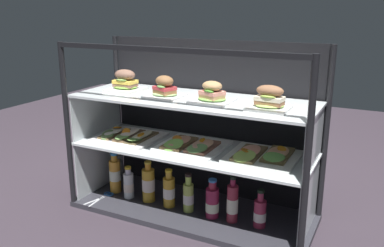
{
  "coord_description": "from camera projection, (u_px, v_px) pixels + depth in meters",
  "views": [
    {
      "loc": [
        0.93,
        -1.87,
        1.11
      ],
      "look_at": [
        0.0,
        0.0,
        0.52
      ],
      "focal_mm": 38.51,
      "sensor_mm": 36.0,
      "label": 1
    }
  ],
  "objects": [
    {
      "name": "ground_plane",
      "position": [
        192.0,
        214.0,
        2.31
      ],
      "size": [
        6.0,
        6.0,
        0.02
      ],
      "primitive_type": "cube",
      "color": "#332A33",
      "rests_on": "ground"
    },
    {
      "name": "case_base_deck",
      "position": [
        192.0,
        210.0,
        2.3
      ],
      "size": [
        1.33,
        0.5,
        0.03
      ],
      "primitive_type": "cube",
      "color": "#2E2D34",
      "rests_on": "ground"
    },
    {
      "name": "case_frame",
      "position": [
        204.0,
        119.0,
        2.31
      ],
      "size": [
        1.33,
        0.5,
        0.94
      ],
      "color": "black",
      "rests_on": "ground"
    },
    {
      "name": "riser_lower_tier",
      "position": [
        192.0,
        179.0,
        2.25
      ],
      "size": [
        1.27,
        0.44,
        0.34
      ],
      "color": "silver",
      "rests_on": "case_base_deck"
    },
    {
      "name": "shelf_lower_glass",
      "position": [
        192.0,
        149.0,
        2.21
      ],
      "size": [
        1.28,
        0.45,
        0.01
      ],
      "primitive_type": "cube",
      "color": "silver",
      "rests_on": "riser_lower_tier"
    },
    {
      "name": "riser_upper_tier",
      "position": [
        192.0,
        125.0,
        2.17
      ],
      "size": [
        1.27,
        0.44,
        0.26
      ],
      "color": "silver",
      "rests_on": "shelf_lower_glass"
    },
    {
      "name": "shelf_upper_glass",
      "position": [
        192.0,
        99.0,
        2.13
      ],
      "size": [
        1.28,
        0.45,
        0.01
      ],
      "primitive_type": "cube",
      "color": "silver",
      "rests_on": "riser_upper_tier"
    },
    {
      "name": "plated_roll_sandwich_far_left",
      "position": [
        125.0,
        83.0,
        2.3
      ],
      "size": [
        0.18,
        0.18,
        0.12
      ],
      "color": "white",
      "rests_on": "shelf_upper_glass"
    },
    {
      "name": "plated_roll_sandwich_near_left_corner",
      "position": [
        165.0,
        89.0,
        2.14
      ],
      "size": [
        0.18,
        0.18,
        0.12
      ],
      "color": "white",
      "rests_on": "shelf_upper_glass"
    },
    {
      "name": "plated_roll_sandwich_mid_right",
      "position": [
        212.0,
        95.0,
        2.02
      ],
      "size": [
        0.19,
        0.19,
        0.11
      ],
      "color": "white",
      "rests_on": "shelf_upper_glass"
    },
    {
      "name": "plated_roll_sandwich_left_of_center",
      "position": [
        269.0,
        100.0,
        1.89
      ],
      "size": [
        0.19,
        0.19,
        0.11
      ],
      "color": "white",
      "rests_on": "shelf_upper_glass"
    },
    {
      "name": "open_sandwich_tray_mid_left",
      "position": [
        128.0,
        136.0,
        2.34
      ],
      "size": [
        0.34,
        0.32,
        0.06
      ],
      "color": "white",
      "rests_on": "shelf_lower_glass"
    },
    {
      "name": "open_sandwich_tray_near_left_corner",
      "position": [
        191.0,
        145.0,
        2.19
      ],
      "size": [
        0.34,
        0.33,
        0.06
      ],
      "color": "white",
      "rests_on": "shelf_lower_glass"
    },
    {
      "name": "open_sandwich_tray_near_right_corner",
      "position": [
        263.0,
        155.0,
        2.04
      ],
      "size": [
        0.34,
        0.33,
        0.06
      ],
      "color": "white",
      "rests_on": "shelf_lower_glass"
    },
    {
      "name": "juice_bottle_back_center",
      "position": [
        115.0,
        175.0,
        2.47
      ],
      "size": [
        0.07,
        0.07,
        0.25
      ],
      "color": "gold",
      "rests_on": "case_base_deck"
    },
    {
      "name": "juice_bottle_front_right_end",
      "position": [
        129.0,
        185.0,
        2.41
      ],
      "size": [
        0.06,
        0.06,
        0.19
      ],
      "color": "white",
      "rests_on": "case_base_deck"
    },
    {
      "name": "juice_bottle_front_middle",
      "position": [
        148.0,
        184.0,
        2.36
      ],
      "size": [
        0.07,
        0.07,
        0.24
      ],
      "color": "gold",
      "rests_on": "case_base_deck"
    },
    {
      "name": "juice_bottle_back_right",
      "position": [
        169.0,
        191.0,
        2.3
      ],
      "size": [
        0.07,
        0.07,
        0.22
      ],
      "color": "gold",
      "rests_on": "case_base_deck"
    },
    {
      "name": "juice_bottle_front_second",
      "position": [
        188.0,
        196.0,
        2.24
      ],
      "size": [
        0.06,
        0.06,
        0.22
      ],
      "color": "#B1C655",
      "rests_on": "case_base_deck"
    },
    {
      "name": "juice_bottle_back_left",
      "position": [
        212.0,
        202.0,
        2.18
      ],
      "size": [
        0.07,
        0.07,
        0.22
      ],
      "color": "#962145",
      "rests_on": "case_base_deck"
    },
    {
      "name": "juice_bottle_tucked_behind",
      "position": [
        232.0,
        203.0,
        2.13
      ],
      "size": [
        0.06,
        0.06,
        0.25
      ],
      "color": "#9B2C3F",
      "rests_on": "case_base_deck"
    },
    {
      "name": "juice_bottle_front_fourth",
      "position": [
        260.0,
        213.0,
        2.08
      ],
      "size": [
        0.06,
        0.06,
        0.2
      ],
      "color": "#A22B48",
      "rests_on": "case_base_deck"
    },
    {
      "name": "kitchen_scissors",
      "position": [
        105.0,
        196.0,
        2.43
      ],
      "size": [
        0.09,
        0.2,
        0.01
      ],
      "color": "silver",
      "rests_on": "case_base_deck"
    }
  ]
}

